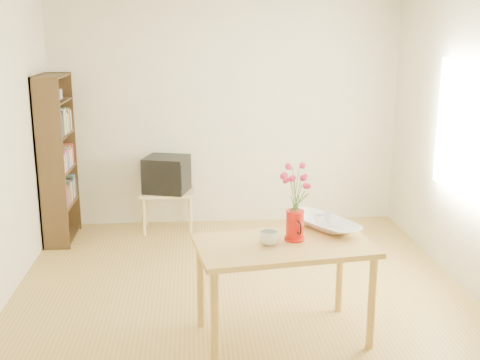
{
  "coord_description": "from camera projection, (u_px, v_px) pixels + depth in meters",
  "views": [
    {
      "loc": [
        -0.4,
        -4.68,
        2.27
      ],
      "look_at": [
        0.0,
        0.3,
        1.0
      ],
      "focal_mm": 45.0,
      "sensor_mm": 36.0,
      "label": 1
    }
  ],
  "objects": [
    {
      "name": "flowers",
      "position": [
        296.0,
        187.0,
        4.33
      ],
      "size": [
        0.26,
        0.26,
        0.37
      ],
      "primitive_type": null,
      "color": "#DF3460",
      "rests_on": "pitcher"
    },
    {
      "name": "bookshelf",
      "position": [
        58.0,
        165.0,
        6.45
      ],
      "size": [
        0.28,
        0.7,
        1.8
      ],
      "color": "black",
      "rests_on": "ground"
    },
    {
      "name": "pitcher",
      "position": [
        295.0,
        226.0,
        4.41
      ],
      "size": [
        0.15,
        0.23,
        0.23
      ],
      "rotation": [
        0.0,
        0.0,
        0.19
      ],
      "color": "red",
      "rests_on": "table"
    },
    {
      "name": "mug",
      "position": [
        269.0,
        238.0,
        4.31
      ],
      "size": [
        0.18,
        0.18,
        0.11
      ],
      "primitive_type": "imported",
      "rotation": [
        0.0,
        0.0,
        3.61
      ],
      "color": "white",
      "rests_on": "table"
    },
    {
      "name": "teacup_a",
      "position": [
        319.0,
        207.0,
        4.65
      ],
      "size": [
        0.09,
        0.09,
        0.06
      ],
      "primitive_type": "imported",
      "rotation": [
        0.0,
        0.0,
        0.4
      ],
      "color": "white",
      "rests_on": "bowl"
    },
    {
      "name": "tv_stand",
      "position": [
        167.0,
        197.0,
        6.87
      ],
      "size": [
        0.6,
        0.45,
        0.46
      ],
      "color": "tan",
      "rests_on": "ground"
    },
    {
      "name": "television",
      "position": [
        167.0,
        173.0,
        6.81
      ],
      "size": [
        0.56,
        0.54,
        0.4
      ],
      "rotation": [
        0.0,
        0.0,
        -0.28
      ],
      "color": "black",
      "rests_on": "tv_stand"
    },
    {
      "name": "teacup_b",
      "position": [
        329.0,
        206.0,
        4.68
      ],
      "size": [
        0.09,
        0.09,
        0.07
      ],
      "primitive_type": "imported",
      "rotation": [
        0.0,
        0.0,
        1.81
      ],
      "color": "white",
      "rests_on": "bowl"
    },
    {
      "name": "bowl",
      "position": [
        324.0,
        202.0,
        4.65
      ],
      "size": [
        0.61,
        0.61,
        0.42
      ],
      "primitive_type": "imported",
      "rotation": [
        0.0,
        0.0,
        0.53
      ],
      "color": "white",
      "rests_on": "table"
    },
    {
      "name": "room",
      "position": [
        247.0,
        152.0,
        4.8
      ],
      "size": [
        4.5,
        4.5,
        4.5
      ],
      "color": "#A17F39",
      "rests_on": "ground"
    },
    {
      "name": "table",
      "position": [
        284.0,
        255.0,
        4.39
      ],
      "size": [
        1.35,
        0.9,
        0.75
      ],
      "rotation": [
        0.0,
        0.0,
        0.14
      ],
      "color": "#B68C3E",
      "rests_on": "ground"
    }
  ]
}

